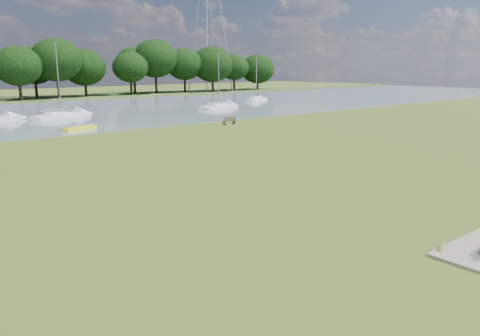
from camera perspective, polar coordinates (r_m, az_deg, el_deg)
ground at (r=26.31m, az=0.02°, el=-1.26°), size 220.00×220.00×0.00m
river at (r=64.17m, az=-24.58°, el=5.81°), size 220.00×40.00×0.10m
riverbank_bench at (r=49.63m, az=-1.30°, el=5.79°), size 1.42×0.55×0.85m
kayak at (r=47.92m, az=-18.91°, el=4.62°), size 3.49×1.81×0.34m
sailboat_0 at (r=81.71m, az=1.97°, el=8.49°), size 5.63×3.29×7.66m
sailboat_2 at (r=68.15m, az=-2.62°, el=7.64°), size 7.11×3.68×7.73m
sailboat_3 at (r=59.38m, az=-21.03°, el=6.13°), size 7.30×4.12×8.69m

